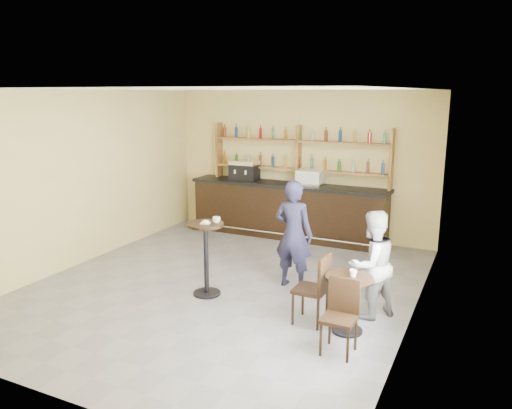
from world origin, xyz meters
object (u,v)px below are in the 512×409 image
at_px(espresso_machine, 244,170).
at_px(pastry_case, 310,178).
at_px(pedestal_table, 206,259).
at_px(man_main, 294,234).
at_px(chair_west, 311,289).
at_px(chair_south, 339,318).
at_px(patron_second, 372,264).
at_px(cafe_table, 348,304).
at_px(bar_counter, 287,210).

distance_m(espresso_machine, pastry_case, 1.58).
height_order(pedestal_table, man_main, man_main).
height_order(man_main, chair_west, man_main).
bearing_deg(espresso_machine, pedestal_table, -75.06).
height_order(espresso_machine, pastry_case, espresso_machine).
bearing_deg(chair_south, man_main, 127.41).
distance_m(pastry_case, patron_second, 3.90).
distance_m(espresso_machine, cafe_table, 5.31).
distance_m(man_main, chair_west, 1.39).
bearing_deg(chair_west, cafe_table, 86.46).
xyz_separation_m(pedestal_table, patron_second, (2.52, 0.33, 0.19)).
distance_m(espresso_machine, chair_south, 5.78).
height_order(pastry_case, patron_second, patron_second).
distance_m(pedestal_table, patron_second, 2.55).
height_order(cafe_table, patron_second, patron_second).
bearing_deg(pastry_case, man_main, -73.64).
xyz_separation_m(pedestal_table, chair_south, (2.42, -0.88, -0.13)).
relative_size(pastry_case, pedestal_table, 0.47).
bearing_deg(cafe_table, chair_south, -85.24).
distance_m(pastry_case, chair_west, 4.14).
height_order(pastry_case, man_main, man_main).
bearing_deg(chair_west, espresso_machine, -140.54).
bearing_deg(pastry_case, bar_counter, -177.80).
xyz_separation_m(bar_counter, pedestal_table, (0.07, -3.58, -0.02)).
relative_size(man_main, cafe_table, 2.27).
height_order(espresso_machine, chair_south, espresso_machine).
height_order(espresso_machine, man_main, man_main).
relative_size(bar_counter, pedestal_table, 3.79).
bearing_deg(chair_west, chair_south, 44.36).
xyz_separation_m(pastry_case, patron_second, (2.08, -3.24, -0.59)).
height_order(man_main, chair_south, man_main).
relative_size(pedestal_table, cafe_table, 1.48).
bearing_deg(pastry_case, patron_second, -55.09).
distance_m(bar_counter, pastry_case, 0.93).
height_order(man_main, patron_second, man_main).
bearing_deg(patron_second, pedestal_table, -44.42).
distance_m(pedestal_table, cafe_table, 2.39).
xyz_separation_m(bar_counter, man_main, (1.19, -2.67, 0.30)).
distance_m(cafe_table, patron_second, 0.74).
height_order(bar_counter, pastry_case, pastry_case).
xyz_separation_m(bar_counter, pastry_case, (0.51, 0.00, 0.77)).
xyz_separation_m(espresso_machine, chair_south, (3.55, -4.46, -0.97)).
height_order(chair_west, chair_south, chair_west).
distance_m(pastry_case, man_main, 2.80).
distance_m(chair_west, chair_south, 0.89).
bearing_deg(pedestal_table, cafe_table, -6.73).
bearing_deg(chair_west, pedestal_table, -95.55).
bearing_deg(chair_south, espresso_machine, 129.82).
relative_size(espresso_machine, pedestal_table, 0.53).
height_order(bar_counter, chair_south, bar_counter).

